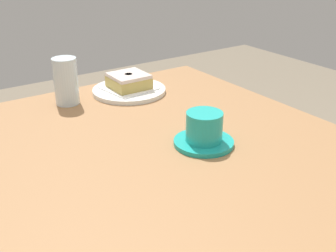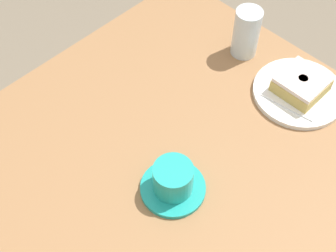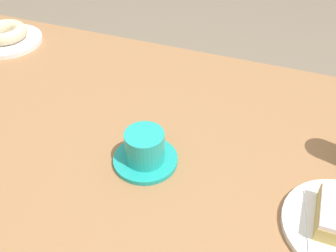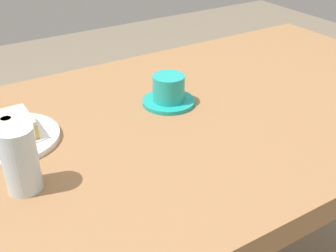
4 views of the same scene
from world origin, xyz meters
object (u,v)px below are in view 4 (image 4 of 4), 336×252
plate_glazed_square (10,138)px  donut_glazed_square (7,127)px  coffee_cup (169,92)px  water_glass (20,160)px

plate_glazed_square → donut_glazed_square: size_ratio=2.08×
plate_glazed_square → coffee_cup: (0.36, -0.03, 0.02)m
water_glass → coffee_cup: bearing=20.3°
water_glass → coffee_cup: water_glass is taller
coffee_cup → donut_glazed_square: bearing=175.4°
plate_glazed_square → coffee_cup: bearing=-4.6°
plate_glazed_square → donut_glazed_square: bearing=-14.0°
donut_glazed_square → coffee_cup: coffee_cup is taller
coffee_cup → water_glass: bearing=-159.7°
plate_glazed_square → coffee_cup: coffee_cup is taller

